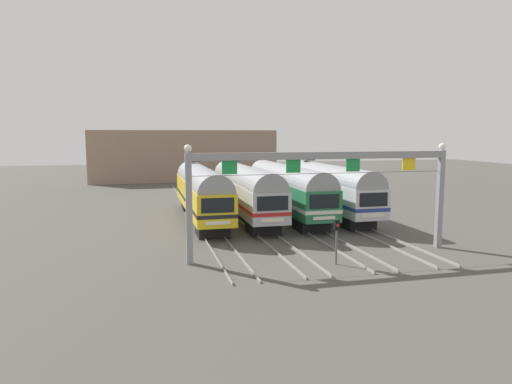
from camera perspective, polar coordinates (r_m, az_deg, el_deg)
ground_plane at (r=42.09m, az=1.25°, el=-3.16°), size 160.00×160.00×0.00m
track_bed at (r=58.46m, az=-3.10°, el=-0.18°), size 13.26×70.00×0.15m
commuter_train_yellow at (r=40.56m, az=-6.78°, el=0.24°), size 2.88×18.06×5.05m
commuter_train_stainless at (r=41.22m, az=-1.37°, el=0.40°), size 2.88×18.06×5.05m
commuter_train_green at (r=42.24m, az=3.83°, el=0.54°), size 2.88×18.06×4.77m
commuter_train_silver at (r=43.59m, az=8.74°, el=0.68°), size 2.88×18.06×5.05m
catenary_gantry at (r=28.70m, az=8.33°, el=2.17°), size 16.99×0.44×6.97m
yard_signal_mast at (r=27.20m, az=9.94°, el=-4.97°), size 0.28×0.35×2.69m
maintenance_building at (r=77.68m, az=-8.99°, el=4.52°), size 29.34×10.00×8.14m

